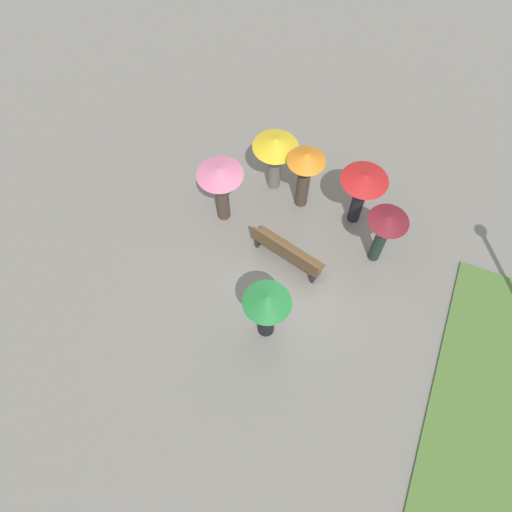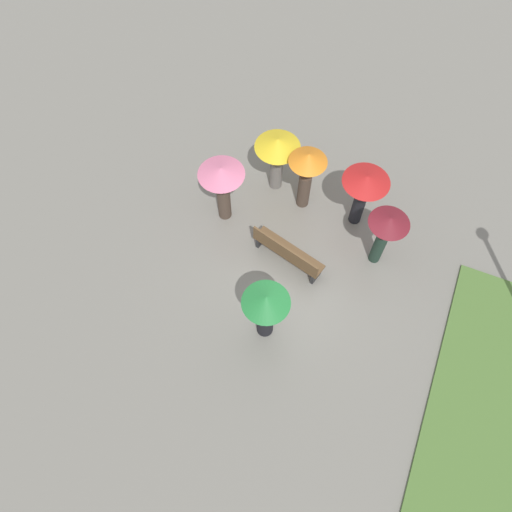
{
  "view_description": "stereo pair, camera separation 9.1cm",
  "coord_description": "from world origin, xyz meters",
  "px_view_note": "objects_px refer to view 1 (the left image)",
  "views": [
    {
      "loc": [
        -1.18,
        5.39,
        10.98
      ],
      "look_at": [
        0.76,
        0.49,
        1.2
      ],
      "focal_mm": 35.0,
      "sensor_mm": 36.0,
      "label": 1
    },
    {
      "loc": [
        -1.27,
        5.36,
        10.98
      ],
      "look_at": [
        0.76,
        0.49,
        1.2
      ],
      "focal_mm": 35.0,
      "sensor_mm": 36.0,
      "label": 2
    }
  ],
  "objects_px": {
    "crowd_person_red": "(363,186)",
    "crowd_person_yellow": "(275,151)",
    "crowd_person_green": "(267,307)",
    "crowd_person_orange": "(305,169)",
    "park_bench": "(287,252)",
    "crowd_person_maroon": "(385,228)",
    "crowd_person_pink": "(221,182)"
  },
  "relations": [
    {
      "from": "park_bench",
      "to": "crowd_person_orange",
      "type": "bearing_deg",
      "value": -67.42
    },
    {
      "from": "crowd_person_yellow",
      "to": "crowd_person_red",
      "type": "xyz_separation_m",
      "value": [
        -2.31,
        0.25,
        0.0
      ]
    },
    {
      "from": "crowd_person_green",
      "to": "crowd_person_yellow",
      "type": "bearing_deg",
      "value": 60.88
    },
    {
      "from": "crowd_person_green",
      "to": "crowd_person_red",
      "type": "bearing_deg",
      "value": 27.36
    },
    {
      "from": "crowd_person_yellow",
      "to": "crowd_person_red",
      "type": "height_order",
      "value": "crowd_person_red"
    },
    {
      "from": "crowd_person_yellow",
      "to": "crowd_person_maroon",
      "type": "distance_m",
      "value": 3.31
    },
    {
      "from": "crowd_person_red",
      "to": "crowd_person_yellow",
      "type": "bearing_deg",
      "value": -154.48
    },
    {
      "from": "crowd_person_green",
      "to": "crowd_person_orange",
      "type": "bearing_deg",
      "value": 49.23
    },
    {
      "from": "crowd_person_yellow",
      "to": "crowd_person_orange",
      "type": "relative_size",
      "value": 0.92
    },
    {
      "from": "park_bench",
      "to": "crowd_person_red",
      "type": "xyz_separation_m",
      "value": [
        -1.19,
        -1.86,
        0.91
      ]
    },
    {
      "from": "crowd_person_yellow",
      "to": "crowd_person_green",
      "type": "relative_size",
      "value": 0.97
    },
    {
      "from": "crowd_person_green",
      "to": "crowd_person_orange",
      "type": "relative_size",
      "value": 0.94
    },
    {
      "from": "park_bench",
      "to": "crowd_person_red",
      "type": "relative_size",
      "value": 1.04
    },
    {
      "from": "crowd_person_yellow",
      "to": "crowd_person_green",
      "type": "bearing_deg",
      "value": 72.81
    },
    {
      "from": "crowd_person_red",
      "to": "crowd_person_maroon",
      "type": "height_order",
      "value": "crowd_person_maroon"
    },
    {
      "from": "crowd_person_red",
      "to": "crowd_person_pink",
      "type": "xyz_separation_m",
      "value": [
        3.17,
        1.15,
        0.02
      ]
    },
    {
      "from": "crowd_person_yellow",
      "to": "park_bench",
      "type": "bearing_deg",
      "value": 82.66
    },
    {
      "from": "crowd_person_red",
      "to": "crowd_person_green",
      "type": "bearing_deg",
      "value": -73.61
    },
    {
      "from": "crowd_person_maroon",
      "to": "crowd_person_orange",
      "type": "bearing_deg",
      "value": -46.69
    },
    {
      "from": "crowd_person_pink",
      "to": "crowd_person_red",
      "type": "bearing_deg",
      "value": 4.57
    },
    {
      "from": "park_bench",
      "to": "crowd_person_orange",
      "type": "relative_size",
      "value": 0.97
    },
    {
      "from": "crowd_person_red",
      "to": "crowd_person_pink",
      "type": "relative_size",
      "value": 0.95
    },
    {
      "from": "park_bench",
      "to": "crowd_person_orange",
      "type": "height_order",
      "value": "crowd_person_orange"
    },
    {
      "from": "crowd_person_pink",
      "to": "park_bench",
      "type": "bearing_deg",
      "value": -35.04
    },
    {
      "from": "crowd_person_yellow",
      "to": "crowd_person_orange",
      "type": "height_order",
      "value": "crowd_person_orange"
    },
    {
      "from": "crowd_person_pink",
      "to": "crowd_person_orange",
      "type": "distance_m",
      "value": 2.07
    },
    {
      "from": "crowd_person_maroon",
      "to": "crowd_person_green",
      "type": "relative_size",
      "value": 0.99
    },
    {
      "from": "crowd_person_red",
      "to": "crowd_person_green",
      "type": "distance_m",
      "value": 3.83
    },
    {
      "from": "crowd_person_yellow",
      "to": "crowd_person_pink",
      "type": "height_order",
      "value": "crowd_person_pink"
    },
    {
      "from": "park_bench",
      "to": "crowd_person_red",
      "type": "bearing_deg",
      "value": -107.63
    },
    {
      "from": "crowd_person_maroon",
      "to": "crowd_person_orange",
      "type": "distance_m",
      "value": 2.4
    },
    {
      "from": "crowd_person_yellow",
      "to": "crowd_person_red",
      "type": "bearing_deg",
      "value": 138.43
    }
  ]
}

